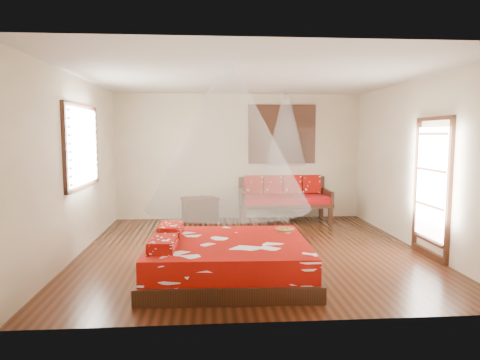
# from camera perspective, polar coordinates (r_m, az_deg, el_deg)

# --- Properties ---
(room) EXTENTS (5.54, 5.54, 2.84)m
(room) POSITION_cam_1_polar(r_m,az_deg,el_deg) (6.91, 1.52, 2.02)
(room) COLOR black
(room) RESTS_ON ground
(bed) EXTENTS (2.21, 2.01, 0.64)m
(bed) POSITION_cam_1_polar(r_m,az_deg,el_deg) (5.72, -1.74, -10.52)
(bed) COLOR black
(bed) RESTS_ON floor
(daybed) EXTENTS (1.97, 0.87, 0.98)m
(daybed) POSITION_cam_1_polar(r_m,az_deg,el_deg) (9.49, 5.87, -2.25)
(daybed) COLOR black
(daybed) RESTS_ON floor
(storage_chest) EXTENTS (0.87, 0.73, 0.52)m
(storage_chest) POSITION_cam_1_polar(r_m,az_deg,el_deg) (9.45, -5.37, -3.89)
(storage_chest) COLOR black
(storage_chest) RESTS_ON floor
(shutter_panel) EXTENTS (1.52, 0.06, 1.32)m
(shutter_panel) POSITION_cam_1_polar(r_m,az_deg,el_deg) (9.72, 5.62, 6.09)
(shutter_panel) COLOR black
(shutter_panel) RESTS_ON wall_back
(window_left) EXTENTS (0.10, 1.74, 1.34)m
(window_left) POSITION_cam_1_polar(r_m,az_deg,el_deg) (7.34, -20.26, 4.23)
(window_left) COLOR black
(window_left) RESTS_ON wall_left
(glazed_door) EXTENTS (0.08, 1.02, 2.16)m
(glazed_door) POSITION_cam_1_polar(r_m,az_deg,el_deg) (7.17, 24.17, -1.02)
(glazed_door) COLOR black
(glazed_door) RESTS_ON floor
(wine_tray) EXTENTS (0.28, 0.28, 0.23)m
(wine_tray) POSITION_cam_1_polar(r_m,az_deg,el_deg) (6.27, 5.99, -6.18)
(wine_tray) COLOR brown
(wine_tray) RESTS_ON bed
(mosquito_net_main) EXTENTS (2.13, 2.13, 1.80)m
(mosquito_net_main) POSITION_cam_1_polar(r_m,az_deg,el_deg) (5.49, -1.59, 5.69)
(mosquito_net_main) COLOR silver
(mosquito_net_main) RESTS_ON ceiling
(mosquito_net_daybed) EXTENTS (0.86, 0.86, 1.50)m
(mosquito_net_daybed) POSITION_cam_1_polar(r_m,az_deg,el_deg) (9.26, 6.12, 6.71)
(mosquito_net_daybed) COLOR silver
(mosquito_net_daybed) RESTS_ON ceiling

